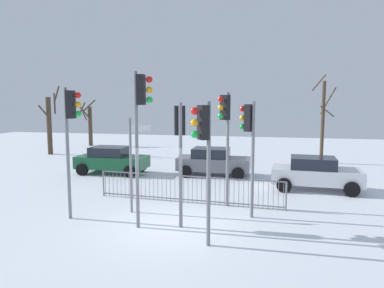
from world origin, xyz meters
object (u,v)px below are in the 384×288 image
bare_tree_left (89,123)px  bare_tree_right (323,120)px  direction_sign_post (132,160)px  car_white_near (315,173)px  traffic_light_rear_right (71,123)px  traffic_light_mid_right (180,136)px  traffic_light_mid_left (141,115)px  bare_tree_centre (50,123)px  car_green_trailing (112,160)px  traffic_light_rear_left (204,141)px  traffic_light_foreground_left (249,133)px  car_grey_far (213,161)px  traffic_light_foreground_right (225,124)px

bare_tree_left → bare_tree_right: (19.12, -5.15, 0.76)m
direction_sign_post → car_white_near: size_ratio=0.86×
traffic_light_rear_right → traffic_light_mid_right: traffic_light_rear_right is taller
traffic_light_mid_left → bare_tree_centre: size_ratio=0.94×
traffic_light_mid_right → bare_tree_right: bearing=43.0°
traffic_light_mid_left → car_white_near: 8.92m
traffic_light_mid_left → bare_tree_right: (7.08, 13.65, -0.75)m
traffic_light_mid_left → bare_tree_right: bearing=145.2°
car_green_trailing → traffic_light_rear_left: bearing=-52.7°
direction_sign_post → car_green_trailing: direction_sign_post is taller
traffic_light_rear_right → traffic_light_rear_left: size_ratio=1.12×
traffic_light_rear_right → traffic_light_mid_left: traffic_light_mid_left is taller
direction_sign_post → bare_tree_right: (7.94, 12.26, 0.90)m
traffic_light_mid_right → bare_tree_left: bare_tree_left is taller
traffic_light_mid_left → bare_tree_centre: 18.14m
car_white_near → traffic_light_rear_left: bearing=-114.1°
traffic_light_rear_right → traffic_light_foreground_left: (5.67, 1.46, -0.32)m
traffic_light_rear_right → direction_sign_post: 2.39m
traffic_light_mid_right → direction_sign_post: size_ratio=1.16×
car_white_near → bare_tree_right: 7.83m
car_white_near → car_green_trailing: 10.54m
traffic_light_rear_left → bare_tree_centre: size_ratio=0.77×
car_grey_far → bare_tree_right: 8.43m
car_grey_far → bare_tree_left: bare_tree_left is taller
traffic_light_foreground_left → car_grey_far: (-2.23, 6.49, -2.10)m
traffic_light_mid_left → traffic_light_rear_left: bearing=57.0°
traffic_light_foreground_left → bare_tree_left: 22.82m
traffic_light_mid_left → traffic_light_foreground_right: (2.21, 2.74, -0.40)m
traffic_light_rear_right → car_green_trailing: traffic_light_rear_right is taller
traffic_light_mid_left → bare_tree_centre: bearing=-144.7°
traffic_light_foreground_left → traffic_light_foreground_right: traffic_light_foreground_right is taller
bare_tree_right → car_white_near: bearing=-99.6°
car_grey_far → car_white_near: bearing=-23.6°
traffic_light_rear_right → traffic_light_mid_right: bearing=83.2°
traffic_light_rear_left → car_green_trailing: traffic_light_rear_left is taller
traffic_light_rear_left → car_white_near: bearing=-64.8°
traffic_light_foreground_right → car_grey_far: bearing=-43.0°
bare_tree_left → bare_tree_centre: size_ratio=0.81×
bare_tree_centre → car_white_near: bearing=-21.5°
direction_sign_post → bare_tree_right: bearing=50.1°
direction_sign_post → bare_tree_left: 20.69m
car_grey_far → car_green_trailing: bearing=-173.8°
bare_tree_right → traffic_light_mid_left: bearing=-117.4°
traffic_light_rear_right → traffic_light_mid_left: (2.53, -0.32, 0.32)m
car_grey_far → traffic_light_mid_left: bearing=-96.7°
bare_tree_centre → traffic_light_mid_right: bearing=-43.9°
bare_tree_right → car_grey_far: bearing=-139.0°
traffic_light_rear_left → bare_tree_centre: (-14.39, 14.32, -0.52)m
traffic_light_foreground_left → car_white_near: traffic_light_foreground_left is taller
traffic_light_foreground_right → bare_tree_centre: (-14.48, 10.56, -0.77)m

